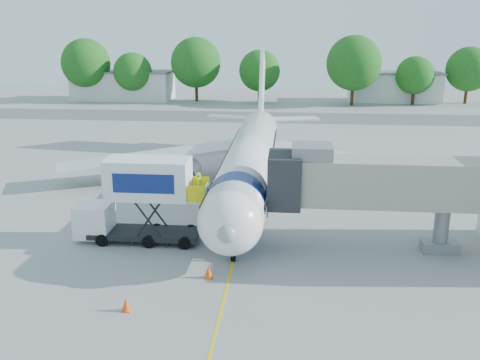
# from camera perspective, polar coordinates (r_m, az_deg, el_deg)

# --- Properties ---
(ground) EXTENTS (160.00, 160.00, 0.00)m
(ground) POSITION_cam_1_polar(r_m,az_deg,el_deg) (40.85, 0.68, -3.04)
(ground) COLOR #9A9A98
(ground) RESTS_ON ground
(guidance_line) EXTENTS (0.15, 70.00, 0.01)m
(guidance_line) POSITION_cam_1_polar(r_m,az_deg,el_deg) (40.85, 0.68, -3.03)
(guidance_line) COLOR yellow
(guidance_line) RESTS_ON ground
(taxiway_strip) EXTENTS (120.00, 10.00, 0.01)m
(taxiway_strip) POSITION_cam_1_polar(r_m,az_deg,el_deg) (81.62, 3.09, 6.70)
(taxiway_strip) COLOR #59595B
(taxiway_strip) RESTS_ON ground
(aircraft) EXTENTS (34.17, 37.73, 11.35)m
(aircraft) POSITION_cam_1_polar(r_m,az_deg,el_deg) (43.95, 1.13, 2.36)
(aircraft) COLOR white
(aircraft) RESTS_ON ground
(jet_bridge) EXTENTS (13.90, 3.20, 6.60)m
(jet_bridge) POSITION_cam_1_polar(r_m,az_deg,el_deg) (33.11, 13.61, -0.26)
(jet_bridge) COLOR gray
(jet_bridge) RESTS_ON ground
(catering_hiloader) EXTENTS (8.50, 2.44, 5.50)m
(catering_hiloader) POSITION_cam_1_polar(r_m,az_deg,el_deg) (34.51, -10.72, -2.17)
(catering_hiloader) COLOR black
(catering_hiloader) RESTS_ON ground
(ground_tug) EXTENTS (4.08, 2.76, 1.49)m
(ground_tug) POSITION_cam_1_polar(r_m,az_deg,el_deg) (25.34, -3.08, -13.87)
(ground_tug) COLOR white
(ground_tug) RESTS_ON ground
(safety_cone_a) EXTENTS (0.47, 0.47, 0.75)m
(safety_cone_a) POSITION_cam_1_polar(r_m,az_deg,el_deg) (29.98, -3.38, -9.76)
(safety_cone_a) COLOR #EE470C
(safety_cone_a) RESTS_ON ground
(safety_cone_b) EXTENTS (0.45, 0.45, 0.71)m
(safety_cone_b) POSITION_cam_1_polar(r_m,az_deg,el_deg) (27.35, -12.06, -12.88)
(safety_cone_b) COLOR #EE470C
(safety_cone_b) RESTS_ON ground
(outbuilding_left) EXTENTS (18.40, 8.40, 5.30)m
(outbuilding_left) POSITION_cam_1_polar(r_m,az_deg,el_deg) (103.80, -12.33, 9.88)
(outbuilding_left) COLOR silver
(outbuilding_left) RESTS_ON ground
(outbuilding_right) EXTENTS (16.40, 7.40, 5.30)m
(outbuilding_right) POSITION_cam_1_polar(r_m,az_deg,el_deg) (102.78, 16.11, 9.56)
(outbuilding_right) COLOR silver
(outbuilding_right) RESTS_ON ground
(tree_a) EXTENTS (8.78, 8.78, 11.19)m
(tree_a) POSITION_cam_1_polar(r_m,az_deg,el_deg) (102.79, -16.13, 11.88)
(tree_a) COLOR #382314
(tree_a) RESTS_ON ground
(tree_b) EXTENTS (6.89, 6.89, 8.78)m
(tree_b) POSITION_cam_1_polar(r_m,az_deg,el_deg) (99.82, -11.37, 11.23)
(tree_b) COLOR #382314
(tree_b) RESTS_ON ground
(tree_c) EXTENTS (8.98, 8.98, 11.45)m
(tree_c) POSITION_cam_1_polar(r_m,az_deg,el_deg) (98.60, -4.73, 12.38)
(tree_c) COLOR #382314
(tree_c) RESTS_ON ground
(tree_d) EXTENTS (7.30, 7.30, 9.31)m
(tree_d) POSITION_cam_1_polar(r_m,az_deg,el_deg) (96.87, 2.10, 11.58)
(tree_d) COLOR #382314
(tree_d) RESTS_ON ground
(tree_e) EXTENTS (9.33, 9.33, 11.89)m
(tree_e) POSITION_cam_1_polar(r_m,az_deg,el_deg) (95.00, 12.05, 12.10)
(tree_e) COLOR #382314
(tree_e) RESTS_ON ground
(tree_f) EXTENTS (6.55, 6.55, 8.35)m
(tree_f) POSITION_cam_1_polar(r_m,az_deg,el_deg) (98.91, 18.16, 10.56)
(tree_f) COLOR #382314
(tree_f) RESTS_ON ground
(tree_g) EXTENTS (7.77, 7.77, 9.91)m
(tree_g) POSITION_cam_1_polar(r_m,az_deg,el_deg) (103.45, 23.22, 10.81)
(tree_g) COLOR #382314
(tree_g) RESTS_ON ground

